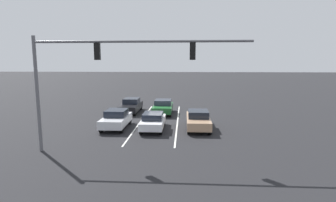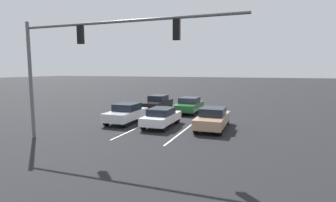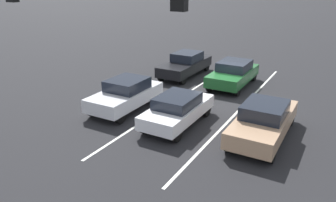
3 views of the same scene
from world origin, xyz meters
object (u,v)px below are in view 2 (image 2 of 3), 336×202
object	(u,v)px
car_tan_leftlane_front	(213,118)
traffic_signal_gantry	(83,50)
car_black_rightlane_second	(157,103)
car_silver_rightlane_front	(126,113)
car_white_midlane_front	(162,117)
car_darkgreen_midlane_second	(189,105)

from	to	relation	value
car_tan_leftlane_front	traffic_signal_gantry	size ratio (longest dim) A/B	0.38
car_tan_leftlane_front	car_black_rightlane_second	bearing A→B (deg)	-43.58
car_silver_rightlane_front	car_white_midlane_front	world-z (taller)	car_silver_rightlane_front
car_tan_leftlane_front	car_black_rightlane_second	xyz separation A→B (m)	(6.79, -6.46, 0.01)
car_black_rightlane_second	car_tan_leftlane_front	bearing A→B (deg)	136.42
car_darkgreen_midlane_second	car_black_rightlane_second	size ratio (longest dim) A/B	0.93
car_white_midlane_front	car_darkgreen_midlane_second	world-z (taller)	car_darkgreen_midlane_second
car_white_midlane_front	car_darkgreen_midlane_second	distance (m)	6.53
car_tan_leftlane_front	car_white_midlane_front	bearing A→B (deg)	9.67
car_black_rightlane_second	traffic_signal_gantry	bearing A→B (deg)	93.74
car_white_midlane_front	traffic_signal_gantry	size ratio (longest dim) A/B	0.33
car_darkgreen_midlane_second	car_white_midlane_front	bearing A→B (deg)	87.59
car_white_midlane_front	traffic_signal_gantry	distance (m)	7.41
car_silver_rightlane_front	traffic_signal_gantry	size ratio (longest dim) A/B	0.33
car_silver_rightlane_front	car_black_rightlane_second	world-z (taller)	car_black_rightlane_second
car_white_midlane_front	car_tan_leftlane_front	distance (m)	3.65
car_silver_rightlane_front	car_black_rightlane_second	bearing A→B (deg)	-88.94
car_tan_leftlane_front	car_darkgreen_midlane_second	world-z (taller)	car_tan_leftlane_front
car_tan_leftlane_front	car_black_rightlane_second	distance (m)	9.37
car_silver_rightlane_front	car_white_midlane_front	size ratio (longest dim) A/B	1.01
car_white_midlane_front	car_tan_leftlane_front	world-z (taller)	car_tan_leftlane_front
car_tan_leftlane_front	traffic_signal_gantry	xyz separation A→B (m)	(5.97, 6.06, 4.39)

